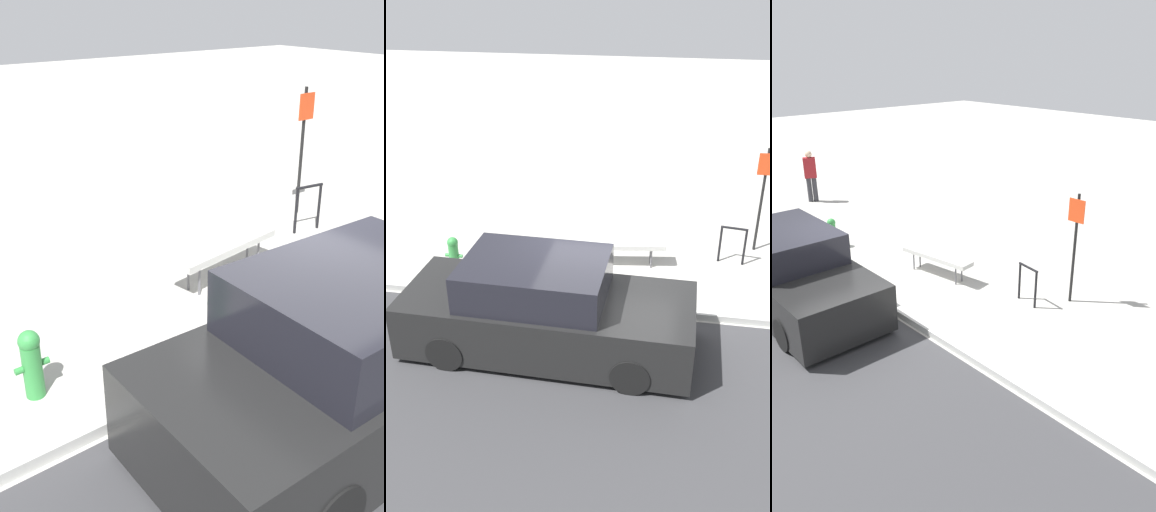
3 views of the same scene
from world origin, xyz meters
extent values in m
plane|color=#ADAAA3|center=(0.00, 0.00, 0.00)|extent=(60.00, 60.00, 0.00)
cube|color=#B7B7B2|center=(0.00, 0.00, 0.07)|extent=(60.00, 0.20, 0.13)
cylinder|color=#515156|center=(-0.61, 1.53, 0.21)|extent=(0.04, 0.04, 0.43)
cylinder|color=#515156|center=(0.67, 1.71, 0.21)|extent=(0.04, 0.04, 0.43)
cylinder|color=#515156|center=(-0.64, 1.73, 0.21)|extent=(0.04, 0.04, 0.43)
cylinder|color=#515156|center=(0.64, 1.92, 0.21)|extent=(0.04, 0.04, 0.43)
cube|color=#B2B2AD|center=(0.01, 1.72, 0.48)|extent=(1.88, 0.65, 0.10)
cylinder|color=black|center=(2.06, 2.26, 0.40)|extent=(0.05, 0.05, 0.80)
cylinder|color=black|center=(2.55, 2.18, 0.40)|extent=(0.05, 0.05, 0.80)
cylinder|color=black|center=(2.31, 2.22, 0.80)|extent=(0.55, 0.13, 0.05)
cylinder|color=black|center=(2.86, 2.95, 1.15)|extent=(0.06, 0.06, 2.30)
cube|color=red|center=(2.86, 2.91, 1.97)|extent=(0.36, 0.02, 0.46)
cylinder|color=#338C3F|center=(-3.27, 0.86, 0.30)|extent=(0.20, 0.20, 0.60)
sphere|color=#338C3F|center=(-3.27, 0.86, 0.66)|extent=(0.22, 0.22, 0.22)
cylinder|color=#338C3F|center=(-3.41, 0.86, 0.36)|extent=(0.08, 0.07, 0.07)
cylinder|color=#338C3F|center=(-3.13, 0.86, 0.36)|extent=(0.08, 0.07, 0.07)
cylinder|color=black|center=(0.63, -0.50, 0.30)|extent=(0.60, 0.19, 0.60)
cylinder|color=black|center=(0.60, -2.18, 0.30)|extent=(0.60, 0.19, 0.60)
cylinder|color=black|center=(-2.24, -0.44, 0.30)|extent=(0.60, 0.19, 0.60)
cylinder|color=black|center=(-2.27, -2.12, 0.30)|extent=(0.60, 0.19, 0.60)
cube|color=black|center=(-0.82, -1.31, 0.55)|extent=(4.66, 1.91, 0.89)
cube|color=black|center=(-1.00, -1.31, 1.28)|extent=(2.25, 1.68, 0.63)
camera|label=1|loc=(-4.89, -3.87, 3.77)|focal=40.00mm
camera|label=2|loc=(1.00, -8.77, 5.73)|focal=40.00mm
camera|label=3|loc=(8.18, -4.90, 4.88)|focal=35.00mm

